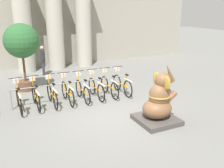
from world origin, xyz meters
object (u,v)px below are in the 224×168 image
(bicycle_1, at_px, (36,96))
(bicycle_7, at_px, (122,84))
(bicycle_3, at_px, (67,92))
(person_pedestrian, at_px, (43,58))
(bicycle_5, at_px, (96,88))
(elephant_statue, at_px, (159,103))
(bicycle_4, at_px, (82,90))
(potted_tree, at_px, (22,44))
(bicycle_6, at_px, (109,86))
(bicycle_2, at_px, (52,94))
(bicycle_0, at_px, (19,99))

(bicycle_1, bearing_deg, bicycle_7, -0.35)
(bicycle_3, relative_size, person_pedestrian, 1.07)
(bicycle_5, distance_m, person_pedestrian, 4.73)
(bicycle_1, bearing_deg, person_pedestrian, 75.79)
(bicycle_5, xyz_separation_m, elephant_statue, (0.96, -2.94, 0.22))
(bicycle_4, height_order, elephant_statue, elephant_statue)
(bicycle_1, relative_size, bicycle_5, 1.00)
(bicycle_3, xyz_separation_m, bicycle_7, (2.38, -0.00, 0.00))
(bicycle_5, relative_size, potted_tree, 0.58)
(bicycle_4, xyz_separation_m, bicycle_6, (1.19, 0.03, 0.00))
(bicycle_5, bearing_deg, person_pedestrian, 105.27)
(bicycle_1, xyz_separation_m, elephant_statue, (3.35, -2.96, 0.22))
(bicycle_6, distance_m, bicycle_7, 0.60)
(bicycle_7, distance_m, elephant_statue, 2.96)
(bicycle_5, distance_m, potted_tree, 3.72)
(bicycle_2, bearing_deg, bicycle_7, -0.27)
(bicycle_1, relative_size, bicycle_4, 1.00)
(bicycle_1, xyz_separation_m, bicycle_7, (3.57, -0.02, 0.00))
(bicycle_1, bearing_deg, elephant_statue, -41.51)
(bicycle_2, relative_size, bicycle_4, 1.00)
(bicycle_0, relative_size, bicycle_4, 1.00)
(bicycle_2, xyz_separation_m, bicycle_6, (2.38, -0.00, 0.00))
(bicycle_7, height_order, potted_tree, potted_tree)
(bicycle_3, bearing_deg, bicycle_0, -179.20)
(bicycle_0, distance_m, bicycle_2, 1.19)
(bicycle_2, xyz_separation_m, bicycle_7, (2.98, -0.01, 0.00))
(bicycle_7, bearing_deg, potted_tree, 148.17)
(bicycle_2, relative_size, bicycle_7, 1.00)
(bicycle_4, xyz_separation_m, person_pedestrian, (-0.64, 4.56, 0.52))
(bicycle_1, bearing_deg, bicycle_5, -0.46)
(bicycle_1, xyz_separation_m, bicycle_4, (1.79, -0.04, 0.00))
(bicycle_6, relative_size, potted_tree, 0.58)
(bicycle_0, bearing_deg, bicycle_7, 0.29)
(elephant_statue, bearing_deg, bicycle_5, 108.15)
(bicycle_5, relative_size, elephant_statue, 0.89)
(bicycle_1, xyz_separation_m, bicycle_2, (0.60, -0.01, 0.00))
(bicycle_4, relative_size, bicycle_5, 1.00)
(bicycle_0, height_order, bicycle_1, same)
(elephant_statue, relative_size, person_pedestrian, 1.20)
(bicycle_7, bearing_deg, bicycle_2, 179.73)
(bicycle_2, distance_m, bicycle_7, 2.98)
(bicycle_7, distance_m, potted_tree, 4.60)
(person_pedestrian, bearing_deg, elephant_statue, -73.59)
(bicycle_3, bearing_deg, bicycle_4, -2.62)
(bicycle_2, relative_size, potted_tree, 0.58)
(bicycle_3, relative_size, bicycle_5, 1.00)
(bicycle_6, distance_m, potted_tree, 4.14)
(bicycle_1, xyz_separation_m, bicycle_6, (2.98, -0.01, 0.00))
(bicycle_0, distance_m, bicycle_3, 1.79)
(bicycle_2, distance_m, bicycle_3, 0.60)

